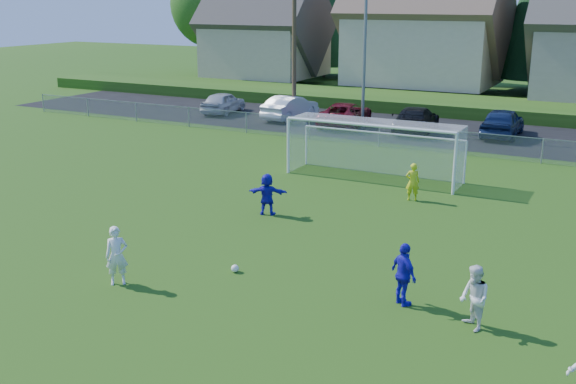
# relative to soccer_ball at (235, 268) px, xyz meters

# --- Properties ---
(ground) EXTENTS (160.00, 160.00, 0.00)m
(ground) POSITION_rel_soccer_ball_xyz_m (-0.20, -4.39, -0.11)
(ground) COLOR #193D0C
(ground) RESTS_ON ground
(asphalt_lot) EXTENTS (60.00, 60.00, 0.00)m
(asphalt_lot) POSITION_rel_soccer_ball_xyz_m (-0.20, 23.11, -0.10)
(asphalt_lot) COLOR black
(asphalt_lot) RESTS_ON ground
(grass_embankment) EXTENTS (70.00, 6.00, 0.80)m
(grass_embankment) POSITION_rel_soccer_ball_xyz_m (-0.20, 30.61, 0.29)
(grass_embankment) COLOR #1E420F
(grass_embankment) RESTS_ON ground
(soccer_ball) EXTENTS (0.22, 0.22, 0.22)m
(soccer_ball) POSITION_rel_soccer_ball_xyz_m (0.00, 0.00, 0.00)
(soccer_ball) COLOR white
(soccer_ball) RESTS_ON ground
(player_white_a) EXTENTS (0.70, 0.68, 1.62)m
(player_white_a) POSITION_rel_soccer_ball_xyz_m (-2.36, -2.14, 0.70)
(player_white_a) COLOR white
(player_white_a) RESTS_ON ground
(player_white_b) EXTENTS (0.94, 0.96, 1.56)m
(player_white_b) POSITION_rel_soccer_ball_xyz_m (6.69, -0.31, 0.67)
(player_white_b) COLOR white
(player_white_b) RESTS_ON ground
(player_blue_a) EXTENTS (1.00, 0.90, 1.63)m
(player_blue_a) POSITION_rel_soccer_ball_xyz_m (4.85, 0.18, 0.71)
(player_blue_a) COLOR #1A13BA
(player_blue_a) RESTS_ON ground
(player_blue_b) EXTENTS (1.45, 0.85, 1.49)m
(player_blue_b) POSITION_rel_soccer_ball_xyz_m (-1.77, 5.03, 0.64)
(player_blue_b) COLOR #1A13BA
(player_blue_b) RESTS_ON ground
(goalkeeper) EXTENTS (0.63, 0.54, 1.45)m
(goalkeeper) POSITION_rel_soccer_ball_xyz_m (2.26, 9.11, 0.62)
(goalkeeper) COLOR #CCDA19
(goalkeeper) RESTS_ON ground
(car_a) EXTENTS (2.18, 4.37, 1.43)m
(car_a) POSITION_rel_soccer_ball_xyz_m (-15.11, 22.79, 0.61)
(car_a) COLOR #B4B8BC
(car_a) RESTS_ON ground
(car_b) EXTENTS (1.97, 4.69, 1.51)m
(car_b) POSITION_rel_soccer_ball_xyz_m (-10.05, 22.76, 0.64)
(car_b) COLOR white
(car_b) RESTS_ON ground
(car_c) EXTENTS (2.95, 5.34, 1.41)m
(car_c) POSITION_rel_soccer_ball_xyz_m (-6.04, 22.20, 0.60)
(car_c) COLOR #600B16
(car_c) RESTS_ON ground
(car_d) EXTENTS (2.57, 5.21, 1.46)m
(car_d) POSITION_rel_soccer_ball_xyz_m (-1.72, 22.38, 0.62)
(car_d) COLOR black
(car_d) RESTS_ON ground
(car_e) EXTENTS (1.96, 4.73, 1.60)m
(car_e) POSITION_rel_soccer_ball_xyz_m (2.92, 23.31, 0.69)
(car_e) COLOR #142347
(car_e) RESTS_ON ground
(soccer_goal) EXTENTS (7.42, 1.90, 2.50)m
(soccer_goal) POSITION_rel_soccer_ball_xyz_m (-0.20, 11.65, 1.52)
(soccer_goal) COLOR white
(soccer_goal) RESTS_ON ground
(chainlink_fence) EXTENTS (52.06, 0.06, 1.20)m
(chainlink_fence) POSITION_rel_soccer_ball_xyz_m (-0.20, 17.61, 0.52)
(chainlink_fence) COLOR gray
(chainlink_fence) RESTS_ON ground
(streetlight) EXTENTS (1.38, 0.18, 9.00)m
(streetlight) POSITION_rel_soccer_ball_xyz_m (-4.64, 21.61, 4.73)
(streetlight) COLOR slate
(streetlight) RESTS_ON ground
(utility_pole) EXTENTS (1.60, 0.26, 10.00)m
(utility_pole) POSITION_rel_soccer_ball_xyz_m (-9.70, 22.61, 5.04)
(utility_pole) COLOR #473321
(utility_pole) RESTS_ON ground
(tree_row) EXTENTS (65.98, 12.36, 13.80)m
(tree_row) POSITION_rel_soccer_ball_xyz_m (0.85, 44.34, 6.80)
(tree_row) COLOR #382616
(tree_row) RESTS_ON ground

